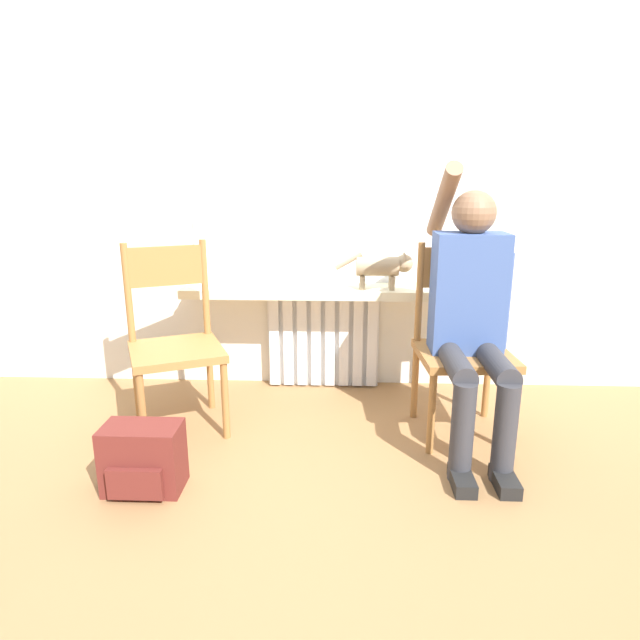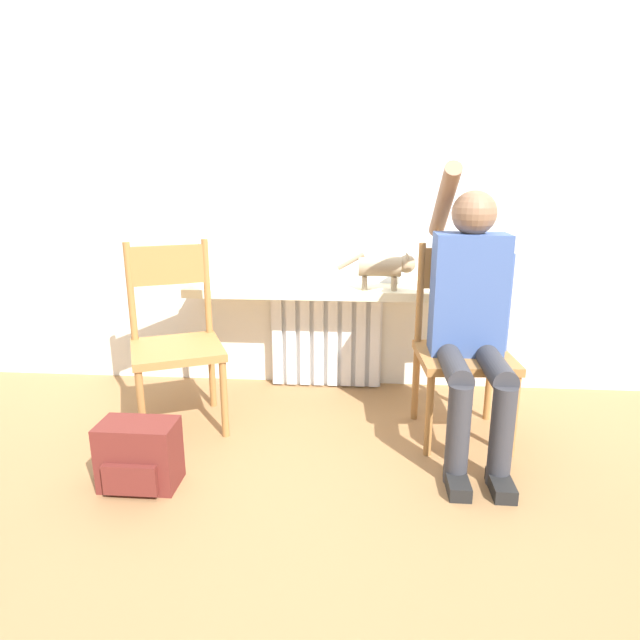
{
  "view_description": "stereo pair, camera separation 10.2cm",
  "coord_description": "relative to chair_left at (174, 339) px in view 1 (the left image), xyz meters",
  "views": [
    {
      "loc": [
        0.11,
        -2.0,
        1.29
      ],
      "look_at": [
        0.0,
        0.67,
        0.55
      ],
      "focal_mm": 30.0,
      "sensor_mm": 36.0,
      "label": 1
    },
    {
      "loc": [
        0.21,
        -2.0,
        1.29
      ],
      "look_at": [
        0.0,
        0.67,
        0.55
      ],
      "focal_mm": 30.0,
      "sensor_mm": 36.0,
      "label": 2
    }
  ],
  "objects": [
    {
      "name": "ground_plane",
      "position": [
        0.74,
        -0.57,
        -0.48
      ],
      "size": [
        12.0,
        12.0,
        0.0
      ],
      "primitive_type": "plane",
      "color": "olive"
    },
    {
      "name": "wall_with_window",
      "position": [
        0.74,
        0.66,
        0.87
      ],
      "size": [
        7.0,
        0.06,
        2.7
      ],
      "color": "white",
      "rests_on": "ground_plane"
    },
    {
      "name": "radiator",
      "position": [
        0.74,
        0.58,
        -0.17
      ],
      "size": [
        0.68,
        0.08,
        0.6
      ],
      "color": "white",
      "rests_on": "ground_plane"
    },
    {
      "name": "windowsill",
      "position": [
        0.74,
        0.49,
        0.15
      ],
      "size": [
        1.63,
        0.29,
        0.05
      ],
      "color": "beige",
      "rests_on": "radiator"
    },
    {
      "name": "window_glass",
      "position": [
        0.74,
        0.63,
        0.82
      ],
      "size": [
        1.57,
        0.01,
        1.29
      ],
      "color": "white",
      "rests_on": "windowsill"
    },
    {
      "name": "chair_left",
      "position": [
        0.0,
        0.0,
        0.0
      ],
      "size": [
        0.59,
        0.59,
        0.96
      ],
      "rotation": [
        0.0,
        0.0,
        0.43
      ],
      "color": "#9E6B38",
      "rests_on": "ground_plane"
    },
    {
      "name": "chair_right",
      "position": [
        1.46,
        0.0,
        0.0
      ],
      "size": [
        0.47,
        0.47,
        0.96
      ],
      "rotation": [
        0.0,
        0.0,
        0.07
      ],
      "color": "#9E6B38",
      "rests_on": "ground_plane"
    },
    {
      "name": "person",
      "position": [
        1.46,
        -0.12,
        0.2
      ],
      "size": [
        0.36,
        1.0,
        1.35
      ],
      "color": "#333338",
      "rests_on": "ground_plane"
    },
    {
      "name": "cat",
      "position": [
        1.09,
        0.43,
        0.31
      ],
      "size": [
        0.44,
        0.11,
        0.21
      ],
      "color": "#9E896B",
      "rests_on": "windowsill"
    },
    {
      "name": "backpack",
      "position": [
        0.03,
        -0.61,
        -0.33
      ],
      "size": [
        0.32,
        0.22,
        0.29
      ],
      "color": "maroon",
      "rests_on": "ground_plane"
    }
  ]
}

